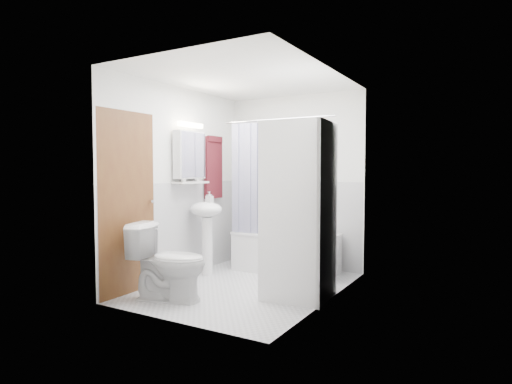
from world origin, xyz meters
The scene contains 20 objects.
floor centered at (0.00, 0.00, 0.00)m, with size 2.60×2.60×0.00m, color silver.
room_walls centered at (0.00, 0.00, 1.49)m, with size 2.60×2.60×2.60m.
wainscot centered at (0.00, 0.29, 0.60)m, with size 1.98×2.58×2.58m.
door centered at (-0.95, -0.55, 1.00)m, with size 0.05×2.00×2.00m.
bathtub centered at (0.06, 0.92, 0.29)m, with size 1.36×0.65×0.52m.
tub_spout centered at (0.26, 1.25, 0.84)m, with size 0.04×0.04×0.12m, color silver.
curtain_rod centered at (0.06, 0.66, 2.00)m, with size 0.02×0.02×1.54m, color silver.
shower_curtain centered at (-0.34, 0.66, 1.25)m, with size 0.55×0.02×1.45m.
sink centered at (-0.75, 0.24, 0.70)m, with size 0.44×0.37×1.04m.
medicine_cabinet centered at (-0.90, 0.10, 1.57)m, with size 0.13×0.50×0.71m.
shelf centered at (-0.89, 0.10, 1.20)m, with size 0.18×0.54×0.03m, color silver.
shower_caddy centered at (0.31, 1.24, 1.15)m, with size 0.22×0.06×0.02m, color silver.
towel centered at (-0.94, 0.66, 1.41)m, with size 0.07×0.36×0.87m.
washer_dryer centered at (0.68, -0.04, 0.93)m, with size 0.72×0.72×1.86m.
toilet centered at (-0.45, -0.82, 0.39)m, with size 0.45×0.81×0.79m, color white.
soap_pump centered at (-0.71, 0.25, 0.95)m, with size 0.08×0.17×0.08m, color gray.
shelf_bottle centered at (-0.89, -0.05, 1.25)m, with size 0.07×0.18×0.07m, color gray.
shelf_cup centered at (-0.89, 0.22, 1.26)m, with size 0.10×0.09×0.10m, color gray.
shampoo_a centered at (0.35, 1.24, 1.23)m, with size 0.13×0.17×0.13m, color gray.
shampoo_b centered at (0.47, 1.24, 1.20)m, with size 0.08×0.21×0.08m, color #2F2AAB.
Camera 1 is at (2.55, -4.19, 1.36)m, focal length 30.00 mm.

